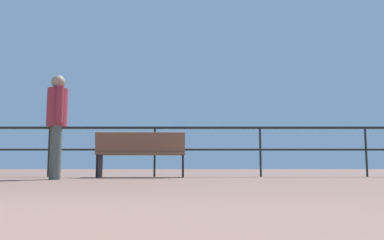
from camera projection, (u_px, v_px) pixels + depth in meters
The scene contains 3 objects.
pier_railing at pixel (156, 139), 8.59m from camera, with size 18.24×0.05×1.07m.
bench_near_left at pixel (142, 152), 7.92m from camera, with size 1.76×0.72×0.89m.
person_by_bench at pixel (58, 119), 6.79m from camera, with size 0.34×0.52×1.78m.
Camera 1 is at (0.80, -1.31, 0.22)m, focal length 37.25 mm.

